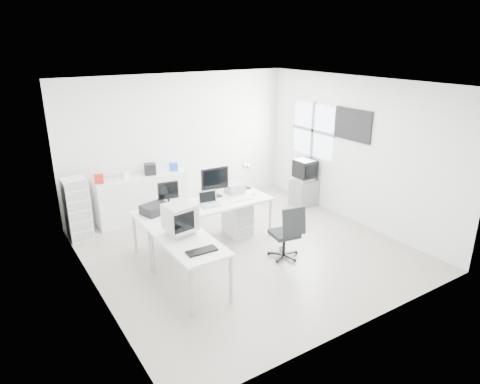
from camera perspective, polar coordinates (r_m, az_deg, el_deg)
floor at (r=7.44m, az=0.84°, el=-7.71°), size 5.00×5.00×0.01m
ceiling at (r=6.63m, az=0.96°, el=14.29°), size 5.00×5.00×0.01m
back_wall at (r=9.02m, az=-7.97°, el=6.57°), size 5.00×0.02×2.80m
left_wall at (r=5.97m, az=-19.52°, el=-1.34°), size 0.02×5.00×2.80m
right_wall at (r=8.50m, az=15.15°, el=5.25°), size 0.02×5.00×2.80m
window at (r=9.26m, az=9.70°, el=8.10°), size 0.02×1.20×1.10m
wall_picture at (r=8.44m, az=14.81°, el=8.67°), size 0.04×0.90×0.60m
main_desk at (r=7.50m, az=-4.66°, el=-4.35°), size 2.40×0.80×0.75m
side_desk at (r=6.28m, az=-6.75°, el=-9.52°), size 0.70×1.40×0.75m
drawer_pedestal at (r=7.89m, az=-0.33°, el=-3.61°), size 0.40×0.50×0.60m
inkjet_printer at (r=7.09m, az=-11.20°, el=-2.20°), size 0.50×0.43×0.15m
lcd_monitor_small at (r=7.27m, az=-9.54°, el=-0.31°), size 0.37×0.25×0.44m
lcd_monitor_large at (r=7.63m, az=-3.37°, el=1.31°), size 0.53×0.24×0.54m
laptop at (r=7.26m, az=-4.04°, el=-1.12°), size 0.33×0.34×0.20m
white_keyboard at (r=7.54m, az=0.15°, el=-1.00°), size 0.42×0.17×0.02m
white_mouse at (r=7.73m, az=1.82°, el=-0.29°), size 0.07×0.07×0.07m
laser_printer at (r=7.86m, az=-0.70°, el=0.49°), size 0.31×0.27×0.18m
desk_lamp at (r=8.06m, az=1.11°, el=2.01°), size 0.19×0.19×0.45m
crt_monitor at (r=6.22m, az=-8.00°, el=-3.62°), size 0.46×0.46×0.47m
black_keyboard at (r=5.78m, az=-5.13°, el=-7.83°), size 0.42×0.18×0.03m
office_chair at (r=7.05m, az=5.94°, el=-5.22°), size 0.62×0.62×0.93m
tv_cabinet at (r=9.37m, az=8.50°, el=-0.09°), size 0.51×0.42×0.56m
crt_tv at (r=9.22m, az=8.66°, el=2.86°), size 0.50×0.48×0.45m
sideboard at (r=8.71m, az=-12.87°, el=-0.75°), size 1.81×0.45×0.91m
clutter_box_a at (r=8.32m, az=-18.30°, el=1.66°), size 0.19×0.18×0.16m
clutter_box_b at (r=8.45m, az=-15.04°, el=2.16°), size 0.16×0.15×0.13m
clutter_box_c at (r=8.59m, az=-11.91°, el=3.01°), size 0.26×0.25×0.22m
clutter_box_d at (r=8.78m, az=-8.86°, el=3.35°), size 0.18×0.17×0.15m
clutter_bottle at (r=8.29m, az=-20.39°, el=1.55°), size 0.07×0.07×0.22m
filing_cabinet at (r=8.18m, az=-20.88°, el=-2.15°), size 0.39×0.47×1.12m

